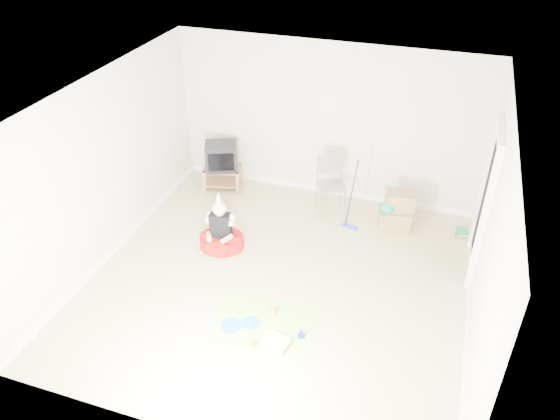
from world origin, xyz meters
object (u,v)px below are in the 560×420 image
(birthday_cake, at_px, (275,343))
(folding_chair, at_px, (331,186))
(cardboard_boxes, at_px, (396,211))
(seated_woman, at_px, (221,235))
(tv_stand, at_px, (223,176))
(crt_tv, at_px, (221,156))

(birthday_cake, bearing_deg, folding_chair, 91.86)
(folding_chair, xyz_separation_m, birthday_cake, (0.10, -3.05, -0.43))
(cardboard_boxes, bearing_deg, birthday_cake, -108.33)
(folding_chair, relative_size, seated_woman, 1.03)
(tv_stand, bearing_deg, crt_tv, -90.00)
(tv_stand, xyz_separation_m, cardboard_boxes, (3.01, -0.24, 0.05))
(crt_tv, relative_size, seated_woman, 0.56)
(crt_tv, xyz_separation_m, birthday_cake, (2.04, -3.17, -0.58))
(tv_stand, height_order, seated_woman, seated_woman)
(tv_stand, height_order, crt_tv, crt_tv)
(tv_stand, distance_m, seated_woman, 1.71)
(birthday_cake, bearing_deg, cardboard_boxes, 71.67)
(birthday_cake, bearing_deg, crt_tv, 122.75)
(folding_chair, height_order, cardboard_boxes, folding_chair)
(crt_tv, distance_m, folding_chair, 1.95)
(tv_stand, height_order, folding_chair, folding_chair)
(folding_chair, height_order, seated_woman, folding_chair)
(cardboard_boxes, distance_m, birthday_cake, 3.10)
(seated_woman, bearing_deg, birthday_cake, -49.17)
(crt_tv, relative_size, birthday_cake, 1.56)
(crt_tv, bearing_deg, tv_stand, 67.29)
(crt_tv, distance_m, cardboard_boxes, 3.04)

